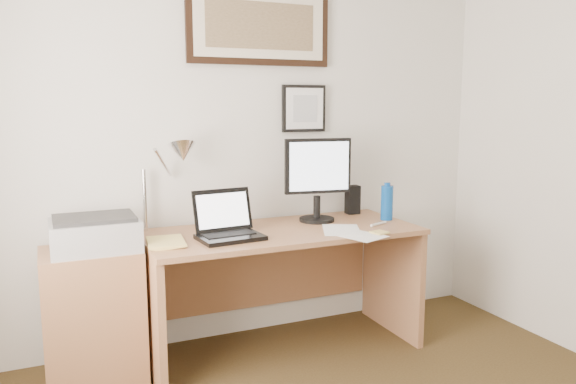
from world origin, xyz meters
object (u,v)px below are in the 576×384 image
water_bottle (387,203)px  printer (95,233)px  laptop (228,227)px  side_cabinet (94,317)px  lcd_monitor (318,175)px  book (147,244)px  desk (277,264)px

water_bottle → printer: bearing=178.7°
laptop → side_cabinet: bearing=171.2°
laptop → lcd_monitor: bearing=16.0°
water_bottle → side_cabinet: bearing=178.2°
lcd_monitor → water_bottle: bearing=-17.4°
book → printer: printer is taller
side_cabinet → laptop: bearing=-8.8°
water_bottle → book: water_bottle is taller
desk → printer: bearing=-177.2°
water_bottle → lcd_monitor: (-0.43, 0.13, 0.18)m
water_bottle → desk: 0.80m
side_cabinet → printer: bearing=-29.6°
book → laptop: (0.44, -0.00, 0.05)m
laptop → lcd_monitor: (0.65, 0.19, 0.23)m
lcd_monitor → printer: (-1.34, -0.09, -0.22)m
desk → book: bearing=-169.7°
desk → printer: printer is taller
water_bottle → desk: size_ratio=0.14×
laptop → printer: laptop is taller
book → printer: 0.27m
water_bottle → printer: water_bottle is taller
side_cabinet → book: (0.28, -0.11, 0.39)m
lcd_monitor → laptop: bearing=-164.0°
laptop → printer: 0.69m
side_cabinet → water_bottle: size_ratio=3.34×
water_bottle → laptop: bearing=-177.2°
side_cabinet → water_bottle: 1.86m
lcd_monitor → book: bearing=-170.4°
lcd_monitor → printer: bearing=-176.1°
desk → side_cabinet: bearing=-178.1°
book → laptop: bearing=-0.1°
water_bottle → printer: (-1.76, 0.04, -0.04)m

